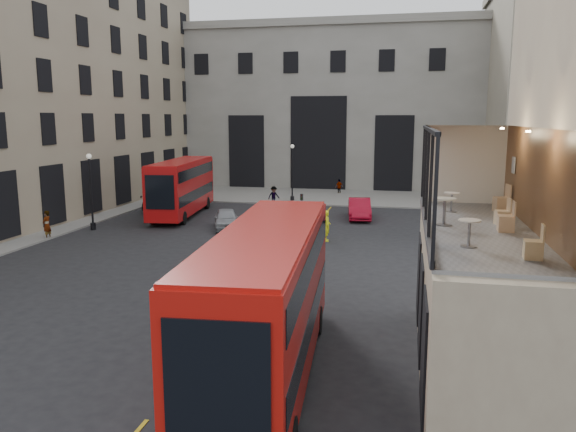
% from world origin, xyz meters
% --- Properties ---
extents(ground, '(140.00, 140.00, 0.00)m').
position_xyz_m(ground, '(0.00, 0.00, 0.00)').
color(ground, black).
rests_on(ground, ground).
extents(host_frontage, '(3.00, 11.00, 4.50)m').
position_xyz_m(host_frontage, '(6.50, 0.00, 2.25)').
color(host_frontage, tan).
rests_on(host_frontage, ground).
extents(cafe_floor, '(3.00, 10.00, 0.10)m').
position_xyz_m(cafe_floor, '(6.50, 0.00, 4.55)').
color(cafe_floor, slate).
rests_on(cafe_floor, host_frontage).
extents(gateway, '(35.00, 10.60, 18.00)m').
position_xyz_m(gateway, '(-5.00, 47.99, 9.39)').
color(gateway, '#98958E').
rests_on(gateway, ground).
extents(pavement_far, '(40.00, 12.00, 0.12)m').
position_xyz_m(pavement_far, '(-6.00, 38.00, 0.06)').
color(pavement_far, slate).
rests_on(pavement_far, ground).
extents(traffic_light_near, '(0.16, 0.20, 3.80)m').
position_xyz_m(traffic_light_near, '(-1.00, 12.00, 2.42)').
color(traffic_light_near, black).
rests_on(traffic_light_near, ground).
extents(traffic_light_far, '(0.16, 0.20, 3.80)m').
position_xyz_m(traffic_light_far, '(-15.00, 28.00, 2.42)').
color(traffic_light_far, black).
rests_on(traffic_light_far, ground).
extents(street_lamp_a, '(0.36, 0.36, 5.33)m').
position_xyz_m(street_lamp_a, '(-17.00, 18.00, 2.39)').
color(street_lamp_a, black).
rests_on(street_lamp_a, ground).
extents(street_lamp_b, '(0.36, 0.36, 5.33)m').
position_xyz_m(street_lamp_b, '(-6.00, 34.00, 2.39)').
color(street_lamp_b, black).
rests_on(street_lamp_b, ground).
extents(bus_near, '(3.46, 11.68, 4.60)m').
position_xyz_m(bus_near, '(0.50, -1.48, 2.58)').
color(bus_near, '#A9110B').
rests_on(bus_near, ground).
extents(bus_far, '(3.79, 11.30, 4.42)m').
position_xyz_m(bus_far, '(-13.10, 24.78, 2.48)').
color(bus_far, '#AD0C0D').
rests_on(bus_far, ground).
extents(car_a, '(2.97, 4.47, 1.42)m').
position_xyz_m(car_a, '(-7.97, 20.32, 0.71)').
color(car_a, '#93969B').
rests_on(car_a, ground).
extents(car_b, '(2.24, 4.95, 1.57)m').
position_xyz_m(car_b, '(0.90, 26.28, 0.79)').
color(car_b, '#A2091F').
rests_on(car_b, ground).
extents(car_c, '(3.04, 5.79, 1.60)m').
position_xyz_m(car_c, '(-16.00, 27.20, 0.80)').
color(car_c, black).
rests_on(car_c, ground).
extents(bicycle, '(2.01, 1.18, 1.00)m').
position_xyz_m(bicycle, '(-5.67, 9.42, 0.50)').
color(bicycle, gray).
rests_on(bicycle, ground).
extents(cyclist, '(0.60, 0.80, 1.98)m').
position_xyz_m(cyclist, '(-0.45, 17.84, 0.99)').
color(cyclist, '#F8FA1A').
rests_on(cyclist, ground).
extents(pedestrian_a, '(0.98, 0.82, 1.78)m').
position_xyz_m(pedestrian_a, '(-15.28, 25.66, 0.89)').
color(pedestrian_a, gray).
rests_on(pedestrian_a, ground).
extents(pedestrian_b, '(1.28, 1.17, 1.72)m').
position_xyz_m(pedestrian_b, '(-7.14, 31.33, 0.86)').
color(pedestrian_b, gray).
rests_on(pedestrian_b, ground).
extents(pedestrian_c, '(0.92, 0.87, 1.53)m').
position_xyz_m(pedestrian_c, '(-2.32, 40.00, 0.76)').
color(pedestrian_c, gray).
rests_on(pedestrian_c, ground).
extents(pedestrian_d, '(0.98, 1.02, 1.76)m').
position_xyz_m(pedestrian_d, '(7.48, 28.68, 0.88)').
color(pedestrian_d, gray).
rests_on(pedestrian_d, ground).
extents(pedestrian_e, '(0.45, 0.68, 1.86)m').
position_xyz_m(pedestrian_e, '(-18.25, 14.65, 0.93)').
color(pedestrian_e, gray).
rests_on(pedestrian_e, ground).
extents(cafe_table_near, '(0.55, 0.55, 0.69)m').
position_xyz_m(cafe_table_near, '(5.98, -2.61, 5.06)').
color(cafe_table_near, beige).
rests_on(cafe_table_near, cafe_floor).
extents(cafe_table_mid, '(0.66, 0.66, 0.82)m').
position_xyz_m(cafe_table_mid, '(5.54, 0.22, 5.14)').
color(cafe_table_mid, beige).
rests_on(cafe_table_mid, cafe_floor).
extents(cafe_table_far, '(0.53, 0.53, 0.66)m').
position_xyz_m(cafe_table_far, '(5.94, 2.80, 5.04)').
color(cafe_table_far, beige).
rests_on(cafe_table_far, cafe_floor).
extents(cafe_chair_a, '(0.42, 0.42, 0.81)m').
position_xyz_m(cafe_chair_a, '(7.30, -3.57, 4.85)').
color(cafe_chair_a, tan).
rests_on(cafe_chair_a, cafe_floor).
extents(cafe_chair_b, '(0.44, 0.44, 0.87)m').
position_xyz_m(cafe_chair_b, '(7.21, -0.41, 4.86)').
color(cafe_chair_b, tan).
rests_on(cafe_chair_b, cafe_floor).
extents(cafe_chair_c, '(0.44, 0.44, 0.81)m').
position_xyz_m(cafe_chair_c, '(7.28, 0.68, 4.84)').
color(cafe_chair_c, tan).
rests_on(cafe_chair_c, cafe_floor).
extents(cafe_chair_d, '(0.55, 0.55, 0.94)m').
position_xyz_m(cafe_chair_d, '(7.62, 3.15, 4.89)').
color(cafe_chair_d, tan).
rests_on(cafe_chair_d, cafe_floor).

